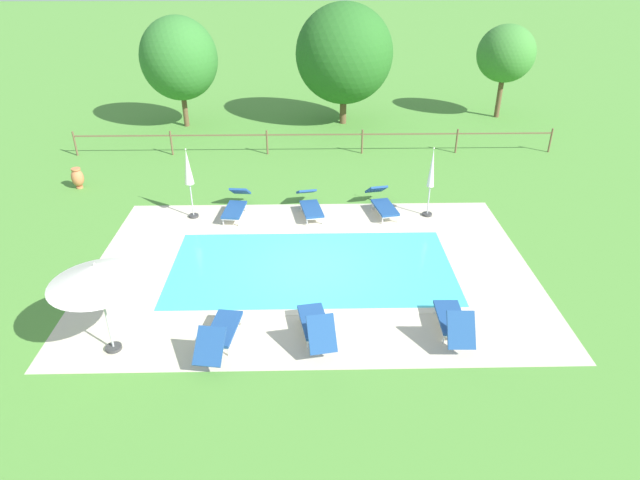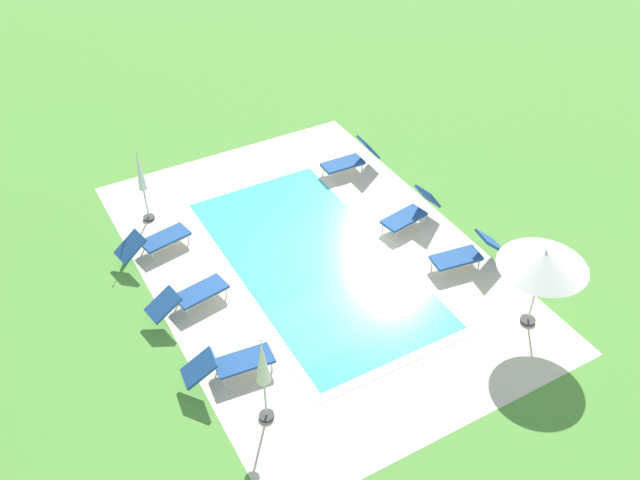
{
  "view_description": "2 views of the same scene",
  "coord_description": "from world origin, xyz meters",
  "px_view_note": "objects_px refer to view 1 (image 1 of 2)",
  "views": [
    {
      "loc": [
        -0.05,
        -13.05,
        8.03
      ],
      "look_at": [
        0.25,
        0.5,
        0.6
      ],
      "focal_mm": 30.54,
      "sensor_mm": 36.0,
      "label": 1
    },
    {
      "loc": [
        -12.27,
        6.69,
        12.19
      ],
      "look_at": [
        -0.14,
        -0.11,
        0.76
      ],
      "focal_mm": 39.19,
      "sensor_mm": 36.0,
      "label": 2
    }
  ],
  "objects_px": {
    "sun_lounger_north_mid": "(454,321)",
    "sun_lounger_south_near_corner": "(382,202)",
    "sun_lounger_north_end": "(316,325)",
    "patio_umbrella_closed_row_mid_west": "(431,174)",
    "tree_centre": "(506,54)",
    "sun_lounger_south_mid": "(220,334)",
    "sun_lounger_north_near_steps": "(310,204)",
    "patio_umbrella_open_foreground": "(97,274)",
    "tree_west_mid": "(179,59)",
    "tree_far_west": "(344,54)",
    "sun_lounger_north_far": "(236,205)",
    "patio_umbrella_closed_row_west": "(188,171)",
    "terracotta_urn_near_fence": "(78,178)"
  },
  "relations": [
    {
      "from": "sun_lounger_north_near_steps",
      "to": "terracotta_urn_near_fence",
      "type": "distance_m",
      "value": 8.88
    },
    {
      "from": "sun_lounger_north_near_steps",
      "to": "tree_centre",
      "type": "distance_m",
      "value": 15.3
    },
    {
      "from": "sun_lounger_north_mid",
      "to": "sun_lounger_south_near_corner",
      "type": "distance_m",
      "value": 6.64
    },
    {
      "from": "tree_centre",
      "to": "sun_lounger_south_near_corner",
      "type": "bearing_deg",
      "value": -123.1
    },
    {
      "from": "patio_umbrella_closed_row_mid_west",
      "to": "sun_lounger_north_mid",
      "type": "bearing_deg",
      "value": -95.92
    },
    {
      "from": "sun_lounger_north_end",
      "to": "patio_umbrella_closed_row_mid_west",
      "type": "relative_size",
      "value": 0.81
    },
    {
      "from": "sun_lounger_north_far",
      "to": "sun_lounger_south_mid",
      "type": "xyz_separation_m",
      "value": [
        0.41,
        -6.84,
        0.01
      ]
    },
    {
      "from": "patio_umbrella_closed_row_west",
      "to": "patio_umbrella_closed_row_mid_west",
      "type": "xyz_separation_m",
      "value": [
        7.79,
        -0.05,
        -0.13
      ]
    },
    {
      "from": "sun_lounger_north_end",
      "to": "patio_umbrella_closed_row_west",
      "type": "bearing_deg",
      "value": 121.73
    },
    {
      "from": "sun_lounger_north_mid",
      "to": "sun_lounger_south_near_corner",
      "type": "xyz_separation_m",
      "value": [
        -0.83,
        6.58,
        -0.03
      ]
    },
    {
      "from": "patio_umbrella_closed_row_mid_west",
      "to": "terracotta_urn_near_fence",
      "type": "bearing_deg",
      "value": 168.32
    },
    {
      "from": "tree_far_west",
      "to": "sun_lounger_north_far",
      "type": "bearing_deg",
      "value": -111.78
    },
    {
      "from": "sun_lounger_north_end",
      "to": "tree_west_mid",
      "type": "distance_m",
      "value": 18.05
    },
    {
      "from": "sun_lounger_north_near_steps",
      "to": "patio_umbrella_closed_row_mid_west",
      "type": "distance_m",
      "value": 4.08
    },
    {
      "from": "sun_lounger_north_far",
      "to": "tree_centre",
      "type": "bearing_deg",
      "value": 42.85
    },
    {
      "from": "sun_lounger_north_mid",
      "to": "patio_umbrella_closed_row_mid_west",
      "type": "height_order",
      "value": "patio_umbrella_closed_row_mid_west"
    },
    {
      "from": "sun_lounger_north_near_steps",
      "to": "sun_lounger_north_end",
      "type": "xyz_separation_m",
      "value": [
        0.11,
        -6.61,
        0.04
      ]
    },
    {
      "from": "sun_lounger_south_near_corner",
      "to": "tree_west_mid",
      "type": "xyz_separation_m",
      "value": [
        -8.51,
        10.06,
        2.87
      ]
    },
    {
      "from": "terracotta_urn_near_fence",
      "to": "tree_centre",
      "type": "relative_size",
      "value": 0.17
    },
    {
      "from": "tree_west_mid",
      "to": "tree_centre",
      "type": "relative_size",
      "value": 1.13
    },
    {
      "from": "sun_lounger_north_near_steps",
      "to": "patio_umbrella_open_foreground",
      "type": "relative_size",
      "value": 0.95
    },
    {
      "from": "terracotta_urn_near_fence",
      "to": "sun_lounger_south_near_corner",
      "type": "bearing_deg",
      "value": -11.85
    },
    {
      "from": "sun_lounger_north_mid",
      "to": "sun_lounger_north_far",
      "type": "xyz_separation_m",
      "value": [
        -5.73,
        6.52,
        -0.03
      ]
    },
    {
      "from": "patio_umbrella_open_foreground",
      "to": "terracotta_urn_near_fence",
      "type": "bearing_deg",
      "value": 114.02
    },
    {
      "from": "sun_lounger_south_mid",
      "to": "tree_centre",
      "type": "distance_m",
      "value": 21.94
    },
    {
      "from": "sun_lounger_north_near_steps",
      "to": "patio_umbrella_closed_row_west",
      "type": "height_order",
      "value": "patio_umbrella_closed_row_west"
    },
    {
      "from": "patio_umbrella_open_foreground",
      "to": "tree_centre",
      "type": "xyz_separation_m",
      "value": [
        14.27,
        18.26,
        1.18
      ]
    },
    {
      "from": "sun_lounger_north_far",
      "to": "terracotta_urn_near_fence",
      "type": "distance_m",
      "value": 6.54
    },
    {
      "from": "patio_umbrella_closed_row_west",
      "to": "sun_lounger_north_end",
      "type": "bearing_deg",
      "value": -58.27
    },
    {
      "from": "sun_lounger_north_end",
      "to": "sun_lounger_south_mid",
      "type": "xyz_separation_m",
      "value": [
        -2.16,
        -0.23,
        -0.02
      ]
    },
    {
      "from": "sun_lounger_north_near_steps",
      "to": "tree_centre",
      "type": "xyz_separation_m",
      "value": [
        9.82,
        11.39,
        2.82
      ]
    },
    {
      "from": "patio_umbrella_closed_row_west",
      "to": "tree_centre",
      "type": "relative_size",
      "value": 0.52
    },
    {
      "from": "sun_lounger_south_mid",
      "to": "patio_umbrella_open_foreground",
      "type": "bearing_deg",
      "value": -179.45
    },
    {
      "from": "tree_west_mid",
      "to": "sun_lounger_north_near_steps",
      "type": "bearing_deg",
      "value": -58.99
    },
    {
      "from": "sun_lounger_south_mid",
      "to": "tree_centre",
      "type": "height_order",
      "value": "tree_centre"
    },
    {
      "from": "sun_lounger_south_near_corner",
      "to": "tree_centre",
      "type": "xyz_separation_m",
      "value": [
        7.39,
        11.33,
        2.81
      ]
    },
    {
      "from": "sun_lounger_north_mid",
      "to": "sun_lounger_south_mid",
      "type": "bearing_deg",
      "value": -176.62
    },
    {
      "from": "sun_lounger_north_far",
      "to": "tree_west_mid",
      "type": "relative_size",
      "value": 0.4
    },
    {
      "from": "patio_umbrella_open_foreground",
      "to": "patio_umbrella_closed_row_mid_west",
      "type": "distance_m",
      "value": 10.7
    },
    {
      "from": "sun_lounger_north_mid",
      "to": "sun_lounger_north_end",
      "type": "height_order",
      "value": "same"
    },
    {
      "from": "patio_umbrella_open_foreground",
      "to": "patio_umbrella_closed_row_mid_west",
      "type": "bearing_deg",
      "value": 38.47
    },
    {
      "from": "patio_umbrella_open_foreground",
      "to": "patio_umbrella_closed_row_west",
      "type": "distance_m",
      "value": 6.73
    },
    {
      "from": "patio_umbrella_open_foreground",
      "to": "sun_lounger_south_near_corner",
      "type": "bearing_deg",
      "value": 45.17
    },
    {
      "from": "patio_umbrella_closed_row_mid_west",
      "to": "tree_west_mid",
      "type": "bearing_deg",
      "value": 134.06
    },
    {
      "from": "patio_umbrella_closed_row_west",
      "to": "patio_umbrella_open_foreground",
      "type": "bearing_deg",
      "value": -94.91
    },
    {
      "from": "sun_lounger_north_near_steps",
      "to": "sun_lounger_south_near_corner",
      "type": "distance_m",
      "value": 2.43
    },
    {
      "from": "sun_lounger_north_near_steps",
      "to": "tree_centre",
      "type": "height_order",
      "value": "tree_centre"
    },
    {
      "from": "sun_lounger_south_near_corner",
      "to": "patio_umbrella_closed_row_mid_west",
      "type": "distance_m",
      "value": 1.88
    },
    {
      "from": "sun_lounger_south_mid",
      "to": "patio_umbrella_closed_row_mid_west",
      "type": "distance_m",
      "value": 8.99
    },
    {
      "from": "tree_west_mid",
      "to": "sun_lounger_north_far",
      "type": "bearing_deg",
      "value": -70.35
    }
  ]
}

